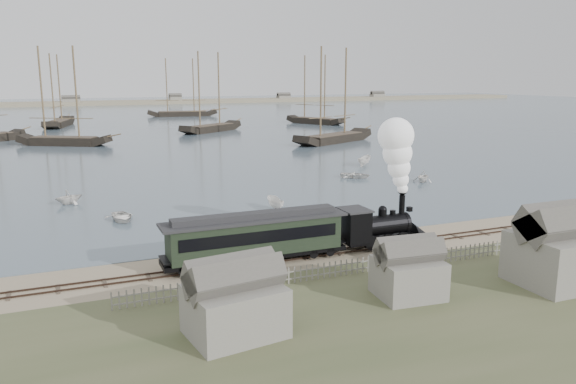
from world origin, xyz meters
name	(u,v)px	position (x,y,z in m)	size (l,w,h in m)	color
ground	(304,248)	(0.00, 0.00, 0.00)	(600.00, 600.00, 0.00)	tan
harbor_water	(109,116)	(0.00, 170.00, 0.03)	(600.00, 336.00, 0.06)	#4D616E
rail_track	(314,255)	(0.00, -2.00, 0.04)	(120.00, 1.80, 0.16)	#33231B
picket_fence_west	(259,289)	(-6.50, -7.00, 0.00)	(19.00, 0.10, 1.20)	gray
picket_fence_east	(486,256)	(12.50, -7.50, 0.00)	(15.00, 0.10, 1.20)	gray
shed_left	(236,335)	(-10.00, -13.00, 0.00)	(5.00, 4.00, 4.10)	gray
shed_mid	(407,296)	(2.00, -12.00, 0.00)	(4.00, 3.50, 3.60)	gray
shed_right	(558,283)	(13.00, -14.00, 0.00)	(6.00, 5.00, 5.10)	gray
far_spit	(93,105)	(0.00, 250.00, 0.00)	(500.00, 20.00, 1.80)	#9B9171
locomotive	(394,190)	(7.30, -2.00, 4.76)	(8.30, 3.10, 10.35)	black
passenger_coach	(255,236)	(-4.94, -2.00, 2.19)	(14.29, 2.76, 3.47)	black
beached_dinghy	(302,241)	(0.24, 0.89, 0.39)	(3.73, 2.66, 0.77)	white
rowboat_0	(122,217)	(-12.95, 14.99, 0.47)	(3.93, 2.81, 0.81)	white
rowboat_1	(69,197)	(-17.52, 24.84, 0.89)	(3.13, 2.71, 1.65)	white
rowboat_2	(275,204)	(2.70, 13.50, 0.71)	(3.38, 1.27, 1.30)	white
rowboat_3	(355,175)	(19.86, 26.78, 0.49)	(4.14, 2.96, 0.86)	white
rowboat_4	(423,176)	(26.75, 20.58, 0.84)	(2.97, 2.56, 1.57)	white
rowboat_5	(364,161)	(26.56, 35.86, 0.82)	(3.92, 1.47, 1.51)	white
schooner_2	(61,96)	(-16.72, 82.45, 10.06)	(19.03, 4.39, 20.00)	black
schooner_3	(210,92)	(18.47, 98.73, 10.06)	(20.26, 4.68, 20.00)	black
schooner_4	(335,95)	(36.65, 65.96, 10.06)	(22.47, 5.18, 20.00)	black
schooner_5	(316,89)	(52.88, 109.57, 10.06)	(19.05, 4.40, 20.00)	black
schooner_7	(56,90)	(-17.10, 129.42, 10.06)	(21.40, 4.94, 20.00)	black
schooner_8	(181,87)	(23.43, 156.02, 10.06)	(23.82, 5.50, 20.00)	black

